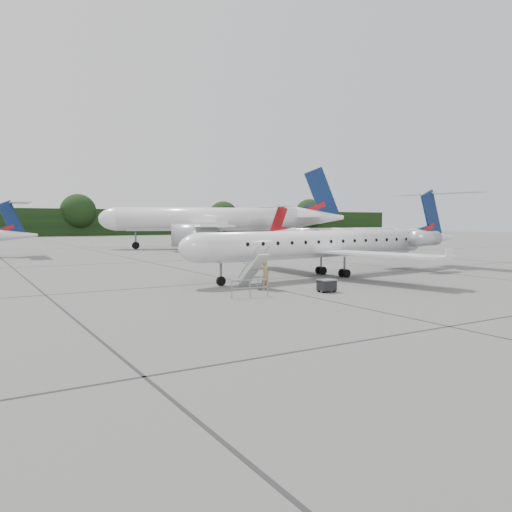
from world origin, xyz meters
TOP-DOWN VIEW (x-y plane):
  - ground at (0.00, 0.00)m, footprint 320.00×320.00m
  - treeline at (0.00, 130.00)m, footprint 260.00×4.00m
  - main_regional_jet at (1.64, 6.71)m, footprint 29.71×22.59m
  - airstair at (-6.46, 3.79)m, footprint 1.05×2.35m
  - passenger at (-6.34, 2.50)m, footprint 0.81×0.72m
  - safety_railing at (-8.67, 0.44)m, footprint 2.19×0.39m
  - baggage_cart at (-3.57, -0.13)m, footprint 1.02×0.84m
  - bg_narrowbody at (11.38, 47.63)m, footprint 43.29×38.01m
  - bg_regional_right at (29.82, 36.21)m, footprint 25.73×18.93m

SIDE VIEW (x-z plane):
  - ground at x=0.00m, z-range 0.00..0.00m
  - baggage_cart at x=-3.57m, z-range 0.00..0.85m
  - safety_railing at x=-8.67m, z-range 0.00..1.00m
  - passenger at x=-6.34m, z-range 0.00..1.88m
  - airstair at x=-6.46m, z-range 0.00..2.25m
  - bg_regional_right at x=29.82m, z-range 0.00..6.59m
  - main_regional_jet at x=1.64m, z-range 0.00..7.18m
  - treeline at x=0.00m, z-range 0.00..8.00m
  - bg_narrowbody at x=11.38m, z-range 0.00..12.92m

